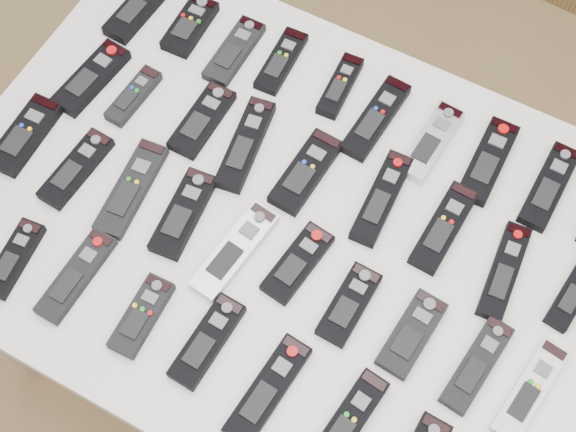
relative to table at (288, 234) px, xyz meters
The scene contains 36 objects.
ground 0.73m from the table, 80.50° to the right, with size 4.00×4.00×0.00m, color #95704C.
table is the anchor object (origin of this frame).
remote_0 0.58m from the table, 150.53° to the left, with size 0.06×0.19×0.02m, color black.
remote_1 0.48m from the table, 143.06° to the left, with size 0.06×0.14×0.02m, color black.
remote_2 0.39m from the table, 134.56° to the left, with size 0.05×0.17×0.02m, color black.
remote_3 0.36m from the table, 120.61° to the left, with size 0.05×0.15×0.02m, color black.
remote_4 0.31m from the table, 98.91° to the left, with size 0.04×0.15×0.02m, color black.
remote_5 0.28m from the table, 79.97° to the left, with size 0.05×0.19×0.02m, color black.
remote_6 0.32m from the table, 58.92° to the left, with size 0.05×0.17×0.02m, color #B7B7BC.
remote_7 0.40m from the table, 45.95° to the left, with size 0.06×0.18×0.02m, color black.
remote_8 0.49m from the table, 36.15° to the left, with size 0.05×0.18×0.02m, color black.
remote_10 0.50m from the table, behind, with size 0.06×0.18×0.02m, color black.
remote_11 0.41m from the table, 167.09° to the left, with size 0.04×0.14×0.02m, color black.
remote_12 0.27m from the table, 156.63° to the left, with size 0.06×0.16×0.02m, color black.
remote_13 0.19m from the table, 145.87° to the left, with size 0.05×0.20×0.02m, color black.
remote_14 0.12m from the table, 99.38° to the left, with size 0.06×0.17×0.02m, color black.
remote_15 0.19m from the table, 41.64° to the left, with size 0.05×0.19×0.02m, color black.
remote_16 0.29m from the table, 24.49° to the left, with size 0.05×0.18×0.02m, color black.
remote_17 0.40m from the table, 13.15° to the left, with size 0.05×0.19×0.02m, color black.
remote_18 0.52m from the table, 12.64° to the left, with size 0.04×0.15×0.02m, color black.
remote_19 0.53m from the table, behind, with size 0.06×0.17×0.02m, color black.
remote_20 0.41m from the table, 166.19° to the right, with size 0.05×0.17×0.02m, color black.
remote_21 0.30m from the table, 163.53° to the right, with size 0.06×0.20×0.02m, color black.
remote_22 0.20m from the table, 154.34° to the right, with size 0.06×0.17×0.02m, color black.
remote_23 0.13m from the table, 117.43° to the right, with size 0.05×0.20×0.02m, color #B7B7BC.
remote_24 0.11m from the table, 50.53° to the right, with size 0.06×0.15×0.02m, color black.
remote_25 0.21m from the table, 29.11° to the right, with size 0.05×0.15×0.02m, color black.
remote_26 0.31m from the table, 17.65° to the right, with size 0.06×0.15×0.02m, color black.
remote_27 0.42m from the table, 12.34° to the right, with size 0.05×0.17×0.02m, color black.
remote_28 0.51m from the table, ahead, with size 0.05×0.18×0.02m, color silver.
remote_30 0.49m from the table, 142.31° to the right, with size 0.04×0.15×0.02m, color black.
remote_31 0.39m from the table, 134.87° to the right, with size 0.05×0.18×0.02m, color black.
remote_32 0.32m from the table, 115.03° to the right, with size 0.05×0.14×0.02m, color black.
remote_33 0.27m from the table, 92.19° to the right, with size 0.05×0.17×0.02m, color black.
remote_34 0.32m from the table, 67.63° to the right, with size 0.05×0.19×0.02m, color black.
remote_35 0.38m from the table, 47.24° to the right, with size 0.05×0.19×0.02m, color black.
Camera 1 is at (0.28, -0.43, 2.09)m, focal length 50.00 mm.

